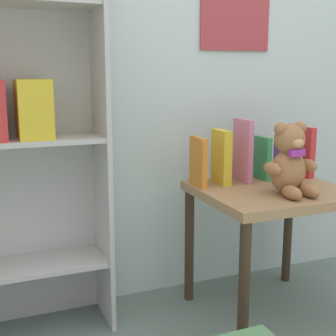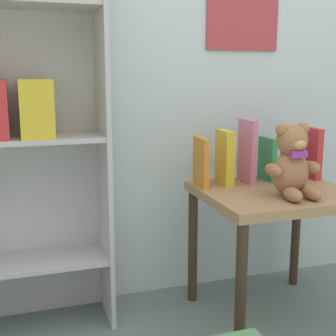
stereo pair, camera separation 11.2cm
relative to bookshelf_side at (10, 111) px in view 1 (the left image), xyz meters
The scene contains 10 objects.
wall_back 0.91m from the bookshelf_side, 10.25° to the left, with size 4.80×0.07×2.50m.
bookshelf_side is the anchor object (origin of this frame).
display_table 1.06m from the bookshelf_side, 14.84° to the right, with size 0.57×0.51×0.53m.
teddy_bear 1.04m from the bookshelf_side, 20.07° to the right, with size 0.21×0.19×0.27m.
book_standing_orange 0.74m from the bookshelf_side, ahead, with size 0.02×0.13×0.20m, color orange.
book_standing_yellow 0.83m from the bookshelf_side, ahead, with size 0.04×0.12×0.22m, color gold.
book_standing_pink 0.93m from the bookshelf_side, ahead, with size 0.02×0.14×0.26m, color #D17093.
book_standing_green 1.03m from the bookshelf_side, ahead, with size 0.02×0.12×0.18m, color #33934C.
book_standing_purple 1.14m from the bookshelf_side, ahead, with size 0.02×0.13×0.18m, color purple.
book_standing_red 1.23m from the bookshelf_side, ahead, with size 0.03×0.12×0.22m, color red.
Camera 1 is at (-0.91, -0.61, 0.98)m, focal length 50.00 mm.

